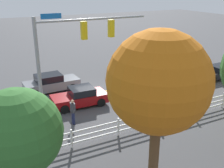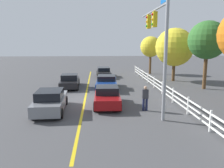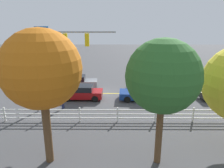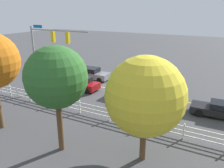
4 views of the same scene
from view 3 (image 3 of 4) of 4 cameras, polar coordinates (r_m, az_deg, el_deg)
ground_plane at (r=22.46m, az=-2.79°, el=-2.64°), size 120.00×120.00×0.00m
lane_center_stripe at (r=22.60m, az=7.40°, el=-2.63°), size 28.00×0.16×0.01m
signal_assembly at (r=17.19m, az=-15.52°, el=8.04°), size 6.75×0.38×7.07m
car_1 at (r=24.60m, az=-9.54°, el=0.54°), size 4.60×2.03×1.48m
car_2 at (r=20.63m, az=8.92°, el=-2.66°), size 4.90×2.27×1.32m
car_3 at (r=20.81m, az=-8.16°, el=-2.36°), size 4.09×1.97×1.40m
car_4 at (r=24.28m, az=9.82°, el=0.18°), size 4.63×2.02×1.39m
pedestrian at (r=18.68m, az=-13.51°, el=-3.96°), size 0.28×0.42×1.69m
white_rail_fence at (r=15.99m, az=6.79°, el=-8.33°), size 26.10×0.10×1.15m
tree_1 at (r=10.22m, az=13.92°, el=1.97°), size 3.68×3.68×6.62m
tree_2 at (r=10.50m, az=-18.92°, el=3.72°), size 3.95×3.95×7.08m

